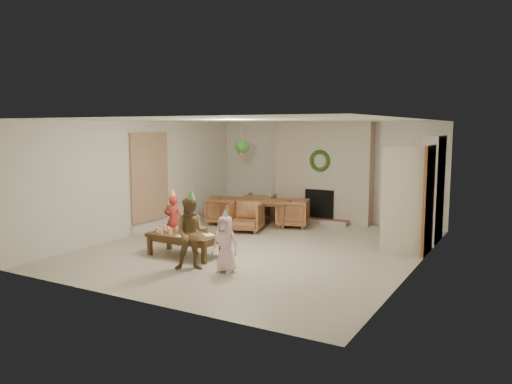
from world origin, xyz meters
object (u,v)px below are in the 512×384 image
Objects in this scene: dining_chair_near at (246,217)px; child_pink at (225,244)px; dining_chair_left at (223,210)px; dining_chair_right at (292,213)px; dining_chair_far at (260,207)px; dining_table at (254,213)px; child_plaid at (192,234)px; child_red at (173,220)px; coffee_table_top at (185,235)px.

dining_chair_near is 3.26m from child_pink.
dining_chair_right is (1.65, 0.48, 0.00)m from dining_chair_left.
dining_chair_far is at bearing -45.00° from dining_chair_left.
dining_table is 0.95m from dining_chair_right.
child_pink is (0.55, 0.17, -0.14)m from child_plaid.
dining_chair_far is 0.72× the size of child_red.
child_red is 1.84m from child_plaid.
dining_chair_right is (0.70, 1.00, 0.00)m from dining_chair_near.
child_pink is at bearing -162.77° from dining_chair_left.
dining_chair_left is 1.00× the size of dining_chair_right.
dining_table is at bearing 107.52° from child_pink.
child_red is 2.20m from child_pink.
dining_table is 4.00m from child_plaid.
child_pink reaches higher than dining_chair_near.
child_red is (-0.14, -3.36, 0.18)m from dining_chair_far.
dining_chair_right is 0.55× the size of coffee_table_top.
coffee_table_top is 0.95m from child_plaid.
child_pink is (1.93, -1.06, -0.05)m from child_red.
dining_chair_far is 4.77m from child_pink.
coffee_table_top is 1.30m from child_pink.
child_pink is at bearing 126.30° from child_red.
dining_chair_near is at bearing -131.55° from child_red.
dining_chair_right is 0.72× the size of child_red.
coffee_table_top is at bearing 99.61° from child_plaid.
dining_chair_near is (0.22, -0.73, 0.03)m from dining_table.
dining_chair_near is 1.00× the size of dining_chair_left.
dining_chair_far is at bearing -128.66° from dining_chair_right.
dining_chair_far reaches higher than coffee_table_top.
dining_chair_left is at bearing 110.58° from coffee_table_top.
dining_chair_right is 4.14m from child_plaid.
child_plaid reaches higher than coffee_table_top.
dining_chair_far is 1.22m from dining_chair_right.
child_pink reaches higher than coffee_table_top.
dining_chair_far is 0.61× the size of child_plaid.
dining_chair_far is 1.00× the size of dining_chair_right.
child_red is (-1.27, -2.90, 0.18)m from dining_chair_right.
dining_chair_left and dining_chair_right have the same top height.
coffee_table_top is (0.59, -3.93, 0.05)m from dining_chair_far.
child_red is at bearing 172.58° from dining_chair_left.
dining_chair_near is at bearing 93.90° from coffee_table_top.
dining_chair_right is at bearing 56.79° from child_plaid.
child_plaid is (0.81, -3.12, 0.27)m from dining_chair_near.
child_plaid is (1.02, -3.86, 0.31)m from dining_table.
child_plaid is at bearing -170.65° from dining_chair_left.
dining_chair_far is 0.55× the size of coffee_table_top.
child_plaid is at bearing -91.53° from dining_table.
dining_chair_left is 4.17m from child_pink.
child_red is 0.84× the size of child_plaid.
dining_chair_left is at bearing -90.00° from dining_chair_right.
child_red reaches higher than dining_chair_far.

